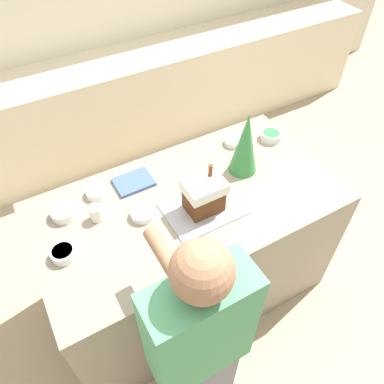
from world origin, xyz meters
name	(u,v)px	position (x,y,z in m)	size (l,w,h in m)	color
ground_plane	(190,285)	(0.00, 0.00, 0.00)	(12.00, 12.00, 0.00)	tan
wall_back	(65,9)	(0.00, 2.12, 1.30)	(8.00, 0.05, 2.60)	beige
back_cabinet_block	(97,112)	(0.00, 1.80, 0.46)	(6.00, 0.60, 0.92)	beige
kitchen_island	(189,249)	(0.00, 0.00, 0.47)	(1.75, 0.93, 0.95)	gray
baking_tray	(203,208)	(0.04, -0.09, 0.95)	(0.43, 0.31, 0.01)	#9E9EA8
gingerbread_house	(204,195)	(0.04, -0.09, 1.06)	(0.21, 0.17, 0.27)	#5B2D14
decorative_tree	(245,144)	(0.41, 0.06, 1.15)	(0.17, 0.17, 0.40)	#33843D
candy_bowl_near_tray_right	(63,253)	(-0.72, -0.02, 0.97)	(0.12, 0.12, 0.05)	white
candy_bowl_far_right	(271,135)	(0.75, 0.22, 0.97)	(0.14, 0.14, 0.05)	silver
candy_bowl_near_tray_left	(64,212)	(-0.64, 0.24, 0.97)	(0.14, 0.14, 0.05)	white
candy_bowl_center_rear	(142,213)	(-0.27, 0.03, 0.97)	(0.13, 0.13, 0.04)	white
candy_bowl_front_corner	(233,141)	(0.50, 0.30, 0.97)	(0.11, 0.11, 0.04)	white
candy_bowl_far_left	(96,192)	(-0.44, 0.30, 0.97)	(0.12, 0.12, 0.04)	white
cookbook	(134,182)	(-0.22, 0.28, 0.96)	(0.22, 0.17, 0.02)	#3F598C
mug	(96,213)	(-0.49, 0.13, 0.99)	(0.07, 0.07, 0.09)	white
person	(198,352)	(-0.36, -0.72, 0.83)	(0.42, 0.53, 1.62)	slate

